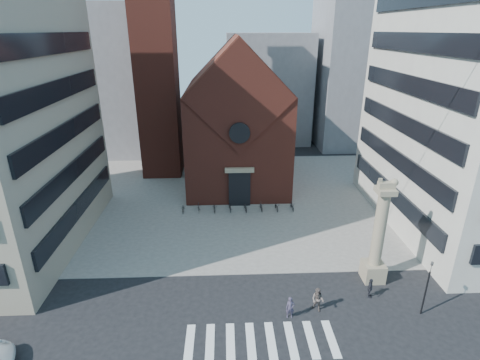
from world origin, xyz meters
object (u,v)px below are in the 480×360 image
pedestrian_0 (290,308)px  pedestrian_2 (370,288)px  lion_column (378,242)px  pedestrian_1 (318,300)px  traffic_light (427,287)px  scooter_0 (183,208)px

pedestrian_0 → pedestrian_2: 6.53m
lion_column → pedestrian_1: bearing=-147.2°
pedestrian_0 → traffic_light: bearing=2.1°
traffic_light → scooter_0: traffic_light is taller
pedestrian_1 → lion_column: bearing=70.8°
traffic_light → scooter_0: 24.61m
lion_column → traffic_light: size_ratio=2.02×
pedestrian_1 → pedestrian_2: (4.22, 1.27, -0.14)m
pedestrian_0 → pedestrian_2: bearing=19.0°
traffic_light → pedestrian_1: size_ratio=2.34×
traffic_light → pedestrian_1: (-7.22, 0.64, -1.37)m
lion_column → pedestrian_2: lion_column is taller
pedestrian_2 → pedestrian_1: bearing=128.7°
pedestrian_0 → scooter_0: bearing=121.0°
scooter_0 → lion_column: bearing=-41.7°
pedestrian_1 → pedestrian_2: size_ratio=1.17×
traffic_light → pedestrian_2: 3.86m
pedestrian_0 → scooter_0: 18.70m
lion_column → pedestrian_1: (-5.23, -3.36, -2.54)m
pedestrian_2 → scooter_0: size_ratio=0.99×
pedestrian_2 → scooter_0: bearing=68.2°
lion_column → scooter_0: lion_column is taller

